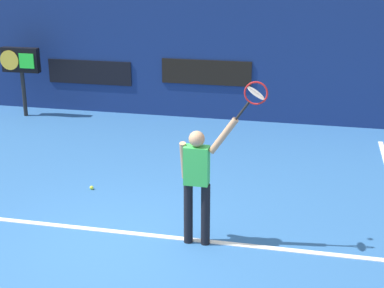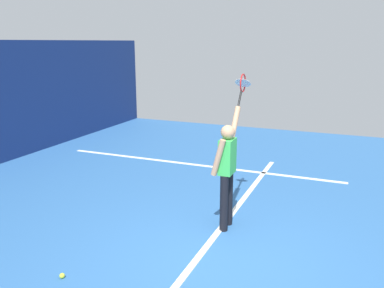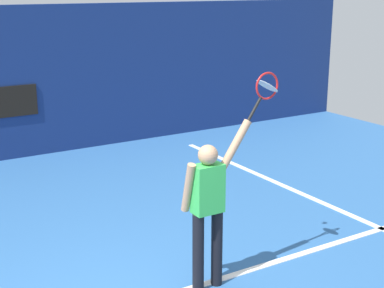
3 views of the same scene
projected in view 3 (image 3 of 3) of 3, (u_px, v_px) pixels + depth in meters
court_sideline at (301, 193)px, 9.58m from camera, size 0.10×7.00×0.01m
tennis_player at (208, 204)px, 6.38m from camera, size 0.81×0.31×1.91m
tennis_racket at (266, 89)px, 6.43m from camera, size 0.48×0.27×0.60m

